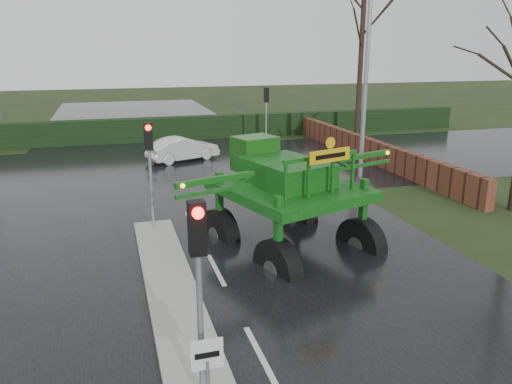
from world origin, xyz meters
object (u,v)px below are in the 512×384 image
object	(u,v)px
traffic_signal_far	(266,104)
crop_sprayer	(274,195)
traffic_signal_mid	(149,153)
white_sedan	(183,161)
keep_left_sign	(207,365)
traffic_signal_near	(198,260)
street_light_right	(362,41)

from	to	relation	value
traffic_signal_far	crop_sprayer	size ratio (longest dim) A/B	0.47
traffic_signal_mid	traffic_signal_far	size ratio (longest dim) A/B	1.00
traffic_signal_far	white_sedan	size ratio (longest dim) A/B	0.93
keep_left_sign	white_sedan	bearing A→B (deg)	82.61
keep_left_sign	traffic_signal_near	world-z (taller)	traffic_signal_near
crop_sprayer	white_sedan	xyz separation A→B (m)	(-0.33, 13.98, -2.04)
traffic_signal_near	crop_sprayer	world-z (taller)	crop_sprayer
traffic_signal_mid	crop_sprayer	distance (m)	4.71
keep_left_sign	street_light_right	distance (m)	17.23
traffic_signal_mid	traffic_signal_far	xyz separation A→B (m)	(7.80, 12.52, 0.00)
traffic_signal_mid	street_light_right	xyz separation A→B (m)	(9.49, 4.51, 3.40)
traffic_signal_far	crop_sprayer	distance (m)	17.01
traffic_signal_near	crop_sprayer	size ratio (longest dim) A/B	0.47
street_light_right	white_sedan	distance (m)	10.85
white_sedan	traffic_signal_near	bearing A→B (deg)	151.59
keep_left_sign	traffic_signal_near	xyz separation A→B (m)	(0.00, 0.49, 1.53)
street_light_right	traffic_signal_mid	bearing A→B (deg)	-154.60
traffic_signal_mid	traffic_signal_far	bearing A→B (deg)	58.07
crop_sprayer	keep_left_sign	bearing A→B (deg)	-135.32
white_sedan	keep_left_sign	bearing A→B (deg)	151.79
traffic_signal_near	street_light_right	world-z (taller)	street_light_right
street_light_right	white_sedan	world-z (taller)	street_light_right
keep_left_sign	white_sedan	distance (m)	19.43
traffic_signal_near	crop_sprayer	distance (m)	5.56
white_sedan	traffic_signal_mid	bearing A→B (deg)	145.49
traffic_signal_near	traffic_signal_mid	xyz separation A→B (m)	(0.00, 8.50, 0.00)
traffic_signal_near	traffic_signal_far	bearing A→B (deg)	69.64
white_sedan	traffic_signal_far	bearing A→B (deg)	-87.63
crop_sprayer	white_sedan	distance (m)	14.13
traffic_signal_far	white_sedan	xyz separation A→B (m)	(-5.30, -2.27, -2.59)
traffic_signal_mid	crop_sprayer	world-z (taller)	crop_sprayer
street_light_right	traffic_signal_near	bearing A→B (deg)	-126.13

